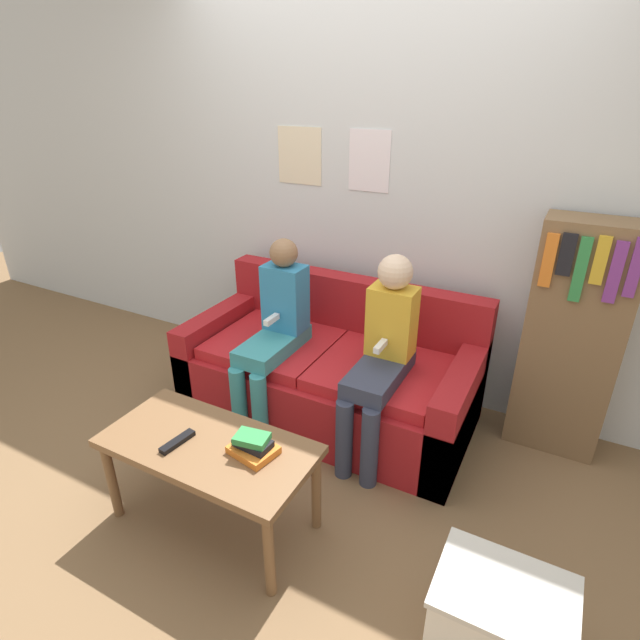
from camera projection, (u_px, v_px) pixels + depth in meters
name	position (u px, v px, depth m)	size (l,w,h in m)	color
ground_plane	(286.00, 460.00, 2.72)	(10.00, 10.00, 0.00)	brown
wall_back	(370.00, 186.00, 2.99)	(8.00, 0.06, 2.60)	silver
couch	(331.00, 373.00, 3.03)	(1.70, 0.83, 0.78)	maroon
coffee_table	(209.00, 453.00, 2.18)	(0.94, 0.46, 0.45)	brown
person_left	(275.00, 328.00, 2.85)	(0.24, 0.57, 1.09)	teal
person_right	(382.00, 351.00, 2.57)	(0.24, 0.57, 1.10)	#33384C
tv_remote	(177.00, 442.00, 2.15)	(0.06, 0.17, 0.02)	black
book_stack	(253.00, 446.00, 2.09)	(0.21, 0.18, 0.09)	orange
bookshelf	(571.00, 340.00, 2.60)	(0.47, 0.27, 1.29)	brown
storage_box	(499.00, 622.00, 1.73)	(0.46, 0.35, 0.34)	silver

